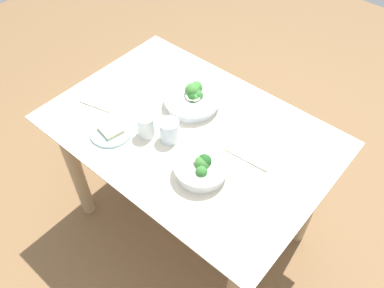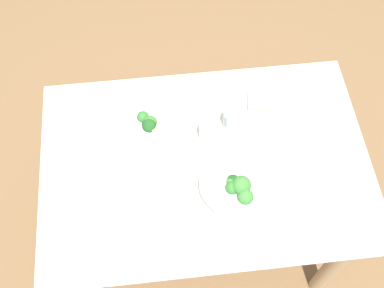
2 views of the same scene
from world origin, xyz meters
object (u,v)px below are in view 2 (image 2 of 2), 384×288
(broccoli_bowl_far, at_px, (151,127))
(table_knife_left, at_px, (156,235))
(water_glass_side, at_px, (210,133))
(napkin_folded_lower, at_px, (133,193))
(napkin_folded_upper, at_px, (318,129))
(bread_side_plate, at_px, (259,103))
(fork_by_far_bowl, at_px, (308,94))
(fork_by_near_bowl, at_px, (269,146))
(water_glass_center, at_px, (233,120))
(broccoli_bowl_near, at_px, (236,186))
(table_knife_right, at_px, (83,123))

(broccoli_bowl_far, bearing_deg, table_knife_left, -91.84)
(water_glass_side, relative_size, napkin_folded_lower, 0.48)
(water_glass_side, bearing_deg, napkin_folded_upper, -0.13)
(bread_side_plate, relative_size, fork_by_far_bowl, 2.01)
(napkin_folded_lower, bearing_deg, fork_by_far_bowl, 26.48)
(water_glass_side, bearing_deg, bread_side_plate, 32.95)
(napkin_folded_lower, bearing_deg, table_knife_left, -66.95)
(fork_by_near_bowl, bearing_deg, bread_side_plate, -10.69)
(water_glass_center, bearing_deg, water_glass_side, -154.36)
(broccoli_bowl_near, xyz_separation_m, napkin_folded_lower, (-0.36, 0.03, -0.03))
(fork_by_far_bowl, bearing_deg, bread_side_plate, -124.02)
(water_glass_center, bearing_deg, table_knife_right, 171.70)
(fork_by_near_bowl, distance_m, table_knife_left, 0.54)
(fork_by_far_bowl, bearing_deg, fork_by_near_bowl, -83.96)
(broccoli_bowl_far, relative_size, napkin_folded_upper, 1.21)
(fork_by_far_bowl, bearing_deg, napkin_folded_upper, -41.92)
(fork_by_near_bowl, bearing_deg, napkin_folded_lower, 92.63)
(napkin_folded_upper, bearing_deg, broccoli_bowl_far, 174.72)
(bread_side_plate, xyz_separation_m, water_glass_center, (-0.12, -0.09, 0.04))
(table_knife_left, xyz_separation_m, napkin_folded_upper, (0.65, 0.35, 0.00))
(water_glass_center, bearing_deg, fork_by_far_bowl, 20.67)
(bread_side_plate, bearing_deg, broccoli_bowl_far, -169.47)
(table_knife_right, bearing_deg, table_knife_left, -178.48)
(table_knife_right, bearing_deg, fork_by_far_bowl, -112.94)
(broccoli_bowl_far, relative_size, broccoli_bowl_near, 0.83)
(broccoli_bowl_far, xyz_separation_m, table_knife_right, (-0.26, 0.07, -0.04))
(fork_by_near_bowl, xyz_separation_m, napkin_folded_upper, (0.20, 0.05, 0.00))
(broccoli_bowl_near, height_order, water_glass_side, broccoli_bowl_near)
(broccoli_bowl_far, distance_m, water_glass_side, 0.23)
(broccoli_bowl_near, xyz_separation_m, fork_by_near_bowl, (0.15, 0.16, -0.03))
(water_glass_center, height_order, table_knife_right, water_glass_center)
(broccoli_bowl_near, xyz_separation_m, napkin_folded_upper, (0.35, 0.22, -0.03))
(broccoli_bowl_far, xyz_separation_m, napkin_folded_lower, (-0.08, -0.25, -0.03))
(water_glass_center, xyz_separation_m, fork_by_far_bowl, (0.32, 0.12, -0.05))
(broccoli_bowl_far, bearing_deg, table_knife_right, 164.97)
(water_glass_center, xyz_separation_m, water_glass_side, (-0.09, -0.04, -0.00))
(water_glass_side, distance_m, table_knife_left, 0.43)
(water_glass_side, height_order, fork_by_near_bowl, water_glass_side)
(water_glass_center, relative_size, water_glass_side, 1.03)
(water_glass_center, bearing_deg, broccoli_bowl_far, 177.48)
(broccoli_bowl_near, bearing_deg, broccoli_bowl_far, 135.36)
(fork_by_near_bowl, bearing_deg, napkin_folded_upper, -86.96)
(fork_by_near_bowl, distance_m, table_knife_right, 0.72)
(broccoli_bowl_near, distance_m, water_glass_center, 0.27)
(broccoli_bowl_near, xyz_separation_m, bread_side_plate, (0.15, 0.36, -0.03))
(fork_by_near_bowl, xyz_separation_m, napkin_folded_lower, (-0.52, -0.14, 0.00))
(table_knife_right, bearing_deg, water_glass_center, -123.76)
(bread_side_plate, relative_size, napkin_folded_upper, 1.02)
(fork_by_near_bowl, relative_size, table_knife_left, 0.43)
(water_glass_center, distance_m, napkin_folded_lower, 0.46)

